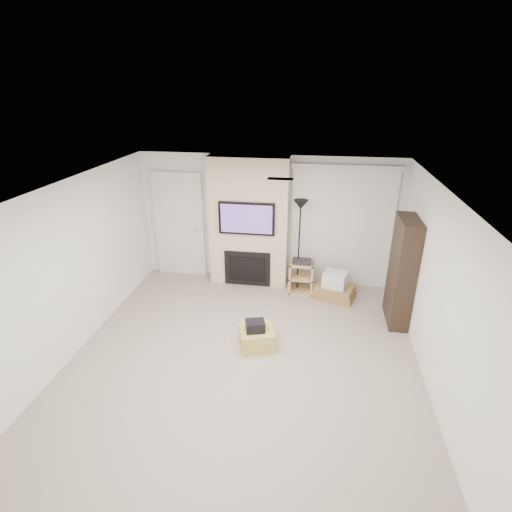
% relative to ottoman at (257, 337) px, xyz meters
% --- Properties ---
extents(floor, '(5.00, 5.50, 0.00)m').
position_rel_ottoman_xyz_m(floor, '(-0.13, -0.41, -0.15)').
color(floor, '#A39481').
rests_on(floor, ground).
extents(ceiling, '(5.00, 5.50, 0.00)m').
position_rel_ottoman_xyz_m(ceiling, '(-0.13, -0.41, 2.35)').
color(ceiling, white).
rests_on(ceiling, wall_back).
extents(wall_back, '(5.00, 0.00, 2.50)m').
position_rel_ottoman_xyz_m(wall_back, '(-0.13, 2.34, 1.10)').
color(wall_back, white).
rests_on(wall_back, ground).
extents(wall_front, '(5.00, 0.00, 2.50)m').
position_rel_ottoman_xyz_m(wall_front, '(-0.13, -3.16, 1.10)').
color(wall_front, white).
rests_on(wall_front, ground).
extents(wall_left, '(0.00, 5.50, 2.50)m').
position_rel_ottoman_xyz_m(wall_left, '(-2.63, -0.41, 1.10)').
color(wall_left, white).
rests_on(wall_left, ground).
extents(wall_right, '(0.00, 5.50, 2.50)m').
position_rel_ottoman_xyz_m(wall_right, '(2.37, -0.41, 1.10)').
color(wall_right, white).
rests_on(wall_right, ground).
extents(hvac_vent, '(0.35, 0.18, 0.01)m').
position_rel_ottoman_xyz_m(hvac_vent, '(0.27, 0.39, 2.35)').
color(hvac_vent, silver).
rests_on(hvac_vent, ceiling).
extents(ottoman, '(0.62, 0.62, 0.30)m').
position_rel_ottoman_xyz_m(ottoman, '(0.00, 0.00, 0.00)').
color(ottoman, gold).
rests_on(ottoman, floor).
extents(black_bag, '(0.33, 0.29, 0.16)m').
position_rel_ottoman_xyz_m(black_bag, '(-0.02, -0.05, 0.23)').
color(black_bag, black).
rests_on(black_bag, ottoman).
extents(fireplace_wall, '(1.50, 0.47, 2.50)m').
position_rel_ottoman_xyz_m(fireplace_wall, '(-0.48, 2.13, 1.09)').
color(fireplace_wall, beige).
rests_on(fireplace_wall, floor).
extents(entry_door, '(1.02, 0.11, 2.14)m').
position_rel_ottoman_xyz_m(entry_door, '(-1.93, 2.30, 0.90)').
color(entry_door, silver).
rests_on(entry_door, floor).
extents(vertical_blinds, '(1.98, 0.10, 2.37)m').
position_rel_ottoman_xyz_m(vertical_blinds, '(1.27, 2.28, 1.12)').
color(vertical_blinds, silver).
rests_on(vertical_blinds, floor).
extents(floor_lamp, '(0.26, 0.26, 1.79)m').
position_rel_ottoman_xyz_m(floor_lamp, '(0.50, 1.93, 1.26)').
color(floor_lamp, black).
rests_on(floor_lamp, floor).
extents(av_stand, '(0.45, 0.38, 0.66)m').
position_rel_ottoman_xyz_m(av_stand, '(0.57, 1.85, 0.20)').
color(av_stand, tan).
rests_on(av_stand, floor).
extents(box_stack, '(0.88, 0.75, 0.50)m').
position_rel_ottoman_xyz_m(box_stack, '(1.20, 1.73, 0.04)').
color(box_stack, olive).
rests_on(box_stack, floor).
extents(bookshelf, '(0.30, 0.80, 1.80)m').
position_rel_ottoman_xyz_m(bookshelf, '(2.21, 1.08, 0.75)').
color(bookshelf, black).
rests_on(bookshelf, floor).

